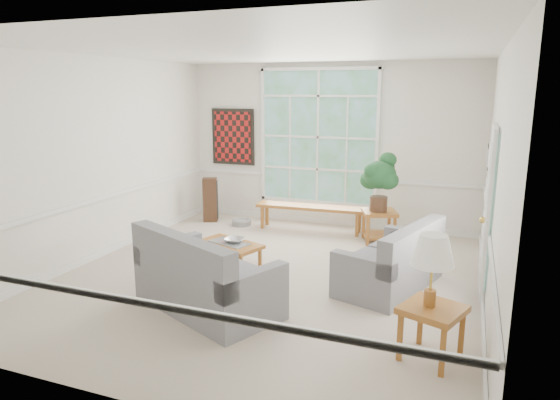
# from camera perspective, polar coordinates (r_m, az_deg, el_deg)

# --- Properties ---
(floor) EXTENTS (5.50, 6.00, 0.01)m
(floor) POSITION_cam_1_polar(r_m,az_deg,el_deg) (6.92, -1.38, -8.84)
(floor) COLOR #BAAA99
(floor) RESTS_ON ground
(ceiling) EXTENTS (5.50, 6.00, 0.02)m
(ceiling) POSITION_cam_1_polar(r_m,az_deg,el_deg) (6.46, -1.53, 16.83)
(ceiling) COLOR white
(ceiling) RESTS_ON ground
(wall_back) EXTENTS (5.50, 0.02, 3.00)m
(wall_back) POSITION_cam_1_polar(r_m,az_deg,el_deg) (9.34, 5.60, 6.23)
(wall_back) COLOR white
(wall_back) RESTS_ON ground
(wall_front) EXTENTS (5.50, 0.02, 3.00)m
(wall_front) POSITION_cam_1_polar(r_m,az_deg,el_deg) (3.97, -18.15, -2.89)
(wall_front) COLOR white
(wall_front) RESTS_ON ground
(wall_left) EXTENTS (0.02, 6.00, 3.00)m
(wall_left) POSITION_cam_1_polar(r_m,az_deg,el_deg) (7.97, -20.11, 4.45)
(wall_left) COLOR white
(wall_left) RESTS_ON ground
(wall_right) EXTENTS (0.02, 6.00, 3.00)m
(wall_right) POSITION_cam_1_polar(r_m,az_deg,el_deg) (6.05, 23.43, 1.84)
(wall_right) COLOR white
(wall_right) RESTS_ON ground
(window_back) EXTENTS (2.30, 0.08, 2.40)m
(window_back) POSITION_cam_1_polar(r_m,az_deg,el_deg) (9.34, 4.37, 7.18)
(window_back) COLOR white
(window_back) RESTS_ON wall_back
(entry_door) EXTENTS (0.08, 0.90, 2.10)m
(entry_door) POSITION_cam_1_polar(r_m,az_deg,el_deg) (6.72, 22.58, -1.03)
(entry_door) COLOR white
(entry_door) RESTS_ON floor
(door_sidelight) EXTENTS (0.08, 0.26, 1.90)m
(door_sidelight) POSITION_cam_1_polar(r_m,az_deg,el_deg) (6.09, 22.78, -1.42)
(door_sidelight) COLOR white
(door_sidelight) RESTS_ON wall_right
(wall_art) EXTENTS (0.90, 0.06, 1.10)m
(wall_art) POSITION_cam_1_polar(r_m,az_deg,el_deg) (9.98, -5.41, 7.21)
(wall_art) COLOR #5A1110
(wall_art) RESTS_ON wall_back
(wall_frame_near) EXTENTS (0.04, 0.26, 0.32)m
(wall_frame_near) POSITION_cam_1_polar(r_m,az_deg,el_deg) (7.77, 22.71, 4.43)
(wall_frame_near) COLOR black
(wall_frame_near) RESTS_ON wall_right
(wall_frame_far) EXTENTS (0.04, 0.26, 0.32)m
(wall_frame_far) POSITION_cam_1_polar(r_m,az_deg,el_deg) (8.17, 22.65, 4.78)
(wall_frame_far) COLOR black
(wall_frame_far) RESTS_ON wall_right
(loveseat_right) EXTENTS (1.26, 1.76, 0.86)m
(loveseat_right) POSITION_cam_1_polar(r_m,az_deg,el_deg) (6.61, 12.45, -6.15)
(loveseat_right) COLOR slate
(loveseat_right) RESTS_ON floor
(loveseat_front) EXTENTS (1.98, 1.56, 0.95)m
(loveseat_front) POSITION_cam_1_polar(r_m,az_deg,el_deg) (5.90, -8.30, -7.82)
(loveseat_front) COLOR slate
(loveseat_front) RESTS_ON floor
(coffee_table) EXTENTS (1.06, 0.79, 0.35)m
(coffee_table) POSITION_cam_1_polar(r_m,az_deg,el_deg) (7.30, -5.76, -6.21)
(coffee_table) COLOR #955923
(coffee_table) RESTS_ON floor
(pewter_bowl) EXTENTS (0.36, 0.36, 0.08)m
(pewter_bowl) POSITION_cam_1_polar(r_m,az_deg,el_deg) (7.23, -5.20, -4.57)
(pewter_bowl) COLOR #9A9B9F
(pewter_bowl) RESTS_ON coffee_table
(window_bench) EXTENTS (1.99, 0.50, 0.46)m
(window_bench) POSITION_cam_1_polar(r_m,az_deg,el_deg) (9.07, 3.47, -2.09)
(window_bench) COLOR #955923
(window_bench) RESTS_ON floor
(end_table) EXTENTS (0.70, 0.70, 0.54)m
(end_table) POSITION_cam_1_polar(r_m,az_deg,el_deg) (8.52, 11.23, -2.97)
(end_table) COLOR #955923
(end_table) RESTS_ON floor
(houseplant) EXTENTS (0.72, 0.72, 0.99)m
(houseplant) POSITION_cam_1_polar(r_m,az_deg,el_deg) (8.31, 11.29, 2.07)
(houseplant) COLOR #1D4B26
(houseplant) RESTS_ON end_table
(side_table) EXTENTS (0.68, 0.68, 0.53)m
(side_table) POSITION_cam_1_polar(r_m,az_deg,el_deg) (5.07, 16.88, -14.33)
(side_table) COLOR #955923
(side_table) RESTS_ON floor
(table_lamp) EXTENTS (0.57, 0.57, 0.69)m
(table_lamp) POSITION_cam_1_polar(r_m,az_deg,el_deg) (4.84, 16.94, -7.75)
(table_lamp) COLOR silver
(table_lamp) RESTS_ON side_table
(pet_bed) EXTENTS (0.39, 0.39, 0.11)m
(pet_bed) POSITION_cam_1_polar(r_m,az_deg,el_deg) (9.49, -4.41, -2.53)
(pet_bed) COLOR slate
(pet_bed) RESTS_ON floor
(floor_speaker) EXTENTS (0.32, 0.29, 0.85)m
(floor_speaker) POSITION_cam_1_polar(r_m,az_deg,el_deg) (9.75, -7.98, 0.03)
(floor_speaker) COLOR #3F2718
(floor_speaker) RESTS_ON floor
(cat) EXTENTS (0.41, 0.31, 0.18)m
(cat) POSITION_cam_1_polar(r_m,az_deg,el_deg) (7.11, 13.82, -4.07)
(cat) COLOR black
(cat) RESTS_ON loveseat_right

